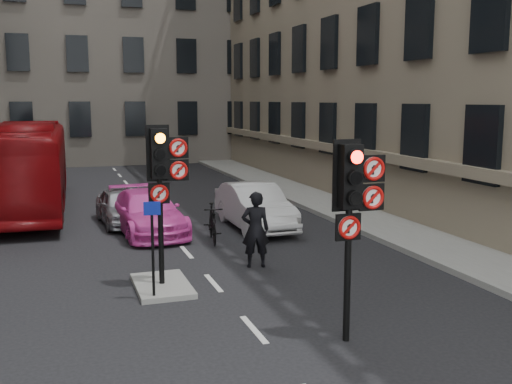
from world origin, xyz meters
TOP-DOWN VIEW (x-y plane):
  - ground at (0.00, 0.00)m, footprint 120.00×120.00m
  - pavement_right at (7.20, 12.00)m, footprint 3.00×50.00m
  - centre_island at (-1.20, 5.00)m, footprint 1.20×2.00m
  - building_far at (0.00, 38.00)m, footprint 30.00×14.00m
  - signal_near at (1.49, 0.99)m, footprint 0.91×0.40m
  - signal_far at (-1.11, 4.99)m, footprint 0.91×0.40m
  - car_silver at (-1.29, 12.49)m, footprint 1.71×3.72m
  - car_white at (2.82, 10.42)m, footprint 1.61×4.50m
  - car_pink at (-0.67, 10.82)m, footprint 2.29×4.77m
  - bus_red at (-4.50, 16.56)m, footprint 3.18×12.15m
  - motorcycle at (1.01, 8.98)m, footprint 0.84×1.97m
  - motorcyclist at (1.37, 6.00)m, footprint 0.79×0.60m
  - info_sign at (-1.51, 4.18)m, footprint 0.35×0.12m

SIDE VIEW (x-z plane):
  - ground at x=0.00m, z-range 0.00..0.00m
  - centre_island at x=-1.20m, z-range 0.00..0.12m
  - pavement_right at x=7.20m, z-range 0.00..0.16m
  - motorcycle at x=1.01m, z-range 0.00..1.15m
  - car_silver at x=-1.29m, z-range 0.00..1.23m
  - car_pink at x=-0.67m, z-range 0.00..1.34m
  - car_white at x=2.82m, z-range 0.00..1.48m
  - motorcyclist at x=1.37m, z-range 0.00..1.95m
  - info_sign at x=-1.51m, z-range 0.42..2.45m
  - bus_red at x=-4.50m, z-range 0.00..3.36m
  - signal_near at x=1.49m, z-range 0.79..4.37m
  - signal_far at x=-1.11m, z-range 0.91..4.49m
  - building_far at x=0.00m, z-range 0.00..20.00m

